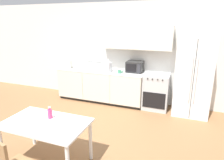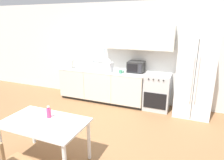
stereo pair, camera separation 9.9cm
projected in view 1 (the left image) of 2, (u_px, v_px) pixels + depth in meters
name	position (u px, v px, depth m)	size (l,w,h in m)	color
ground_plane	(85.00, 135.00, 4.00)	(12.00, 12.00, 0.00)	olive
wall_back	(122.00, 51.00, 5.51)	(12.00, 0.38, 2.70)	silver
kitchen_counter	(101.00, 85.00, 5.66)	(2.46, 0.68, 0.90)	#333333
oven_range	(156.00, 91.00, 5.16)	(0.63, 0.62, 0.91)	#B7BABC
refrigerator	(193.00, 77.00, 4.71)	(0.81, 0.72, 1.88)	white
kitchen_sink	(90.00, 68.00, 5.66)	(0.62, 0.39, 0.26)	#B7BABC
microwave	(135.00, 67.00, 5.28)	(0.42, 0.37, 0.29)	#282828
coffee_mug	(120.00, 72.00, 5.18)	(0.13, 0.10, 0.09)	#3F8C66
grocery_bag_0	(107.00, 66.00, 5.29)	(0.24, 0.21, 0.34)	white
grocery_bag_1	(67.00, 63.00, 5.72)	(0.25, 0.22, 0.34)	silver
dining_table	(46.00, 128.00, 3.06)	(1.29, 0.78, 0.72)	white
drink_bottle	(50.00, 113.00, 3.14)	(0.07, 0.07, 0.19)	#DB386B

